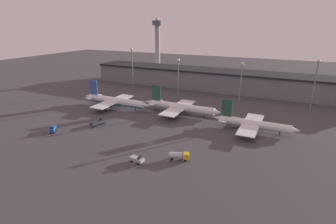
% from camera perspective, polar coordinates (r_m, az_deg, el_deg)
% --- Properties ---
extents(ground, '(600.00, 600.00, 0.00)m').
position_cam_1_polar(ground, '(106.24, -3.88, -6.69)').
color(ground, '#423F44').
extents(terminal_building, '(191.63, 24.36, 14.03)m').
position_cam_1_polar(terminal_building, '(192.91, 10.69, 6.90)').
color(terminal_building, slate).
rests_on(terminal_building, ground).
extents(airplane_0, '(45.13, 30.29, 14.22)m').
position_cam_1_polar(airplane_0, '(152.56, -11.44, 2.35)').
color(airplane_0, white).
rests_on(airplane_0, ground).
extents(airplane_1, '(43.63, 30.43, 13.90)m').
position_cam_1_polar(airplane_1, '(138.51, 2.75, 1.01)').
color(airplane_1, white).
rests_on(airplane_1, ground).
extents(airplane_2, '(37.52, 29.43, 12.92)m').
position_cam_1_polar(airplane_2, '(122.35, 18.08, -2.52)').
color(airplane_2, white).
rests_on(airplane_2, ground).
extents(service_vehicle_0, '(7.48, 4.51, 2.88)m').
position_cam_1_polar(service_vehicle_0, '(92.86, 2.39, -9.45)').
color(service_vehicle_0, gold).
rests_on(service_vehicle_0, ground).
extents(service_vehicle_1, '(5.27, 2.89, 2.76)m').
position_cam_1_polar(service_vehicle_1, '(91.88, -6.73, -10.19)').
color(service_vehicle_1, '#9EA3A8').
rests_on(service_vehicle_1, ground).
extents(service_vehicle_2, '(5.11, 5.86, 2.83)m').
position_cam_1_polar(service_vehicle_2, '(126.60, -23.82, -3.38)').
color(service_vehicle_2, '#195199').
rests_on(service_vehicle_2, ground).
extents(service_vehicle_3, '(3.98, 8.01, 2.92)m').
position_cam_1_polar(service_vehicle_3, '(127.65, -15.00, -2.17)').
color(service_vehicle_3, '#282D38').
rests_on(service_vehicle_3, ground).
extents(lamp_post_0, '(1.80, 1.80, 29.49)m').
position_cam_1_polar(lamp_post_0, '(189.39, -7.79, 10.30)').
color(lamp_post_0, slate).
rests_on(lamp_post_0, ground).
extents(lamp_post_1, '(1.80, 1.80, 23.96)m').
position_cam_1_polar(lamp_post_1, '(173.32, 2.25, 8.67)').
color(lamp_post_1, slate).
rests_on(lamp_post_1, ground).
extents(lamp_post_2, '(1.80, 1.80, 24.25)m').
position_cam_1_polar(lamp_post_2, '(162.00, 15.64, 7.35)').
color(lamp_post_2, slate).
rests_on(lamp_post_2, ground).
extents(lamp_post_3, '(1.80, 1.80, 27.99)m').
position_cam_1_polar(lamp_post_3, '(159.89, 29.43, 6.24)').
color(lamp_post_3, slate).
rests_on(lamp_post_3, ground).
extents(control_tower, '(9.00, 9.00, 50.77)m').
position_cam_1_polar(control_tower, '(241.40, -2.30, 14.82)').
color(control_tower, '#99999E').
rests_on(control_tower, ground).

